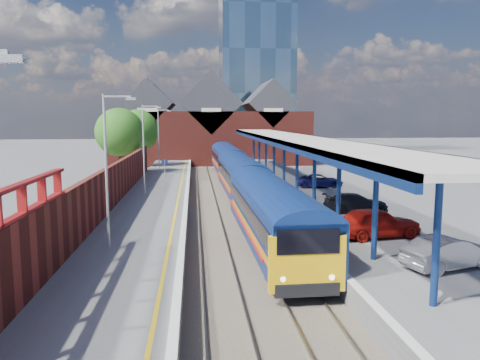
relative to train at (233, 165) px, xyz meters
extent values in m
plane|color=#5B5B5E|center=(-1.49, -3.19, -2.12)|extent=(240.00, 240.00, 0.00)
cube|color=#473D33|center=(-1.49, -13.19, -2.09)|extent=(6.00, 76.00, 0.06)
cube|color=slate|center=(-3.71, -13.19, -2.00)|extent=(0.07, 76.00, 0.14)
cube|color=slate|center=(-2.27, -13.19, -2.00)|extent=(0.07, 76.00, 0.14)
cube|color=slate|center=(-0.71, -13.19, -2.00)|extent=(0.07, 76.00, 0.14)
cube|color=slate|center=(0.73, -13.19, -2.00)|extent=(0.07, 76.00, 0.14)
cube|color=#565659|center=(-6.99, -13.19, -1.62)|extent=(5.00, 76.00, 1.00)
cube|color=#565659|center=(4.51, -13.19, -1.62)|extent=(6.00, 76.00, 1.00)
cube|color=silver|center=(-4.64, -13.19, -1.10)|extent=(0.30, 76.00, 0.05)
cube|color=silver|center=(1.66, -13.19, -1.10)|extent=(0.30, 76.00, 0.05)
cube|color=yellow|center=(-5.24, -13.19, -1.12)|extent=(0.14, 76.00, 0.01)
cube|color=navy|center=(0.01, -24.78, -0.22)|extent=(3.07, 16.05, 2.50)
cube|color=navy|center=(0.01, -24.78, 1.03)|extent=(3.07, 16.05, 0.60)
cube|color=navy|center=(0.01, -8.18, -0.22)|extent=(3.07, 16.05, 2.50)
cube|color=navy|center=(0.01, -8.18, 1.03)|extent=(3.07, 16.05, 0.60)
cube|color=navy|center=(0.01, 8.42, -0.22)|extent=(3.07, 16.05, 2.50)
cube|color=navy|center=(0.01, 8.42, 1.03)|extent=(3.07, 16.05, 0.60)
cube|color=navy|center=(0.01, 25.02, -0.22)|extent=(3.07, 16.05, 2.50)
cube|color=navy|center=(0.01, 25.02, 1.03)|extent=(3.07, 16.05, 0.60)
cube|color=black|center=(-1.41, 0.12, 0.23)|extent=(0.04, 60.54, 0.70)
cube|color=orange|center=(-1.42, 0.12, -0.57)|extent=(0.03, 55.27, 0.30)
cube|color=red|center=(-1.43, 0.12, -0.82)|extent=(0.03, 55.27, 0.30)
cube|color=#F2B20C|center=(0.01, -32.70, -0.42)|extent=(2.82, 0.35, 2.10)
cube|color=black|center=(0.01, -32.80, 0.43)|extent=(2.30, 0.20, 0.90)
cube|color=black|center=(0.01, -30.38, -1.82)|extent=(2.00, 2.40, 0.60)
cube|color=black|center=(0.01, 30.62, -1.82)|extent=(2.00, 2.40, 0.60)
cylinder|color=navy|center=(3.51, -35.19, 0.98)|extent=(0.24, 0.24, 4.20)
cylinder|color=navy|center=(3.51, -30.19, 0.98)|extent=(0.24, 0.24, 4.20)
cylinder|color=navy|center=(3.51, -25.19, 0.98)|extent=(0.24, 0.24, 4.20)
cylinder|color=navy|center=(3.51, -20.19, 0.98)|extent=(0.24, 0.24, 4.20)
cylinder|color=navy|center=(3.51, -15.19, 0.98)|extent=(0.24, 0.24, 4.20)
cylinder|color=navy|center=(3.51, -10.19, 0.98)|extent=(0.24, 0.24, 4.20)
cylinder|color=navy|center=(3.51, -5.19, 0.98)|extent=(0.24, 0.24, 4.20)
cylinder|color=navy|center=(3.51, -0.19, 0.98)|extent=(0.24, 0.24, 4.20)
cylinder|color=navy|center=(3.51, 4.81, 0.98)|extent=(0.24, 0.24, 4.20)
cylinder|color=navy|center=(3.51, 9.81, 0.98)|extent=(0.24, 0.24, 4.20)
cube|color=beige|center=(4.01, -11.19, 3.23)|extent=(4.50, 52.00, 0.25)
cube|color=navy|center=(1.86, -11.19, 3.08)|extent=(0.20, 52.00, 0.55)
cube|color=navy|center=(6.16, -11.19, 3.08)|extent=(0.20, 52.00, 0.55)
cube|color=#A5A8AA|center=(-6.79, -41.19, 5.68)|extent=(0.45, 0.18, 0.12)
cylinder|color=#A5A8AA|center=(-7.99, -27.19, 2.38)|extent=(0.12, 0.12, 7.00)
cube|color=#A5A8AA|center=(-7.39, -27.19, 5.78)|extent=(1.20, 0.08, 0.08)
cube|color=#A5A8AA|center=(-6.79, -27.19, 5.68)|extent=(0.45, 0.18, 0.12)
cylinder|color=#A5A8AA|center=(-7.99, -11.19, 2.38)|extent=(0.12, 0.12, 7.00)
cube|color=#A5A8AA|center=(-7.39, -11.19, 5.78)|extent=(1.20, 0.08, 0.08)
cube|color=#A5A8AA|center=(-6.79, -11.19, 5.68)|extent=(0.45, 0.18, 0.12)
cylinder|color=#A5A8AA|center=(-7.99, 4.81, 2.38)|extent=(0.12, 0.12, 7.00)
cube|color=#A5A8AA|center=(-7.39, 4.81, 5.78)|extent=(1.20, 0.08, 0.08)
cube|color=#A5A8AA|center=(-6.79, 4.81, 5.68)|extent=(0.45, 0.18, 0.12)
cylinder|color=#A5A8AA|center=(-6.49, -9.19, 0.13)|extent=(0.08, 0.08, 2.50)
cube|color=#0C194C|center=(-6.49, -9.19, 1.18)|extent=(0.55, 0.06, 0.35)
cube|color=maroon|center=(-9.59, -19.19, 0.28)|extent=(0.35, 50.00, 2.80)
cube|color=maroon|center=(-9.59, -33.19, 2.18)|extent=(0.30, 0.12, 1.00)
cube|color=maroon|center=(-9.59, -31.19, 2.18)|extent=(0.30, 0.12, 1.00)
cube|color=maroon|center=(-9.59, -29.19, 2.18)|extent=(0.30, 0.12, 1.00)
cube|color=maroon|center=(-1.49, 24.81, 1.88)|extent=(30.00, 12.00, 8.00)
cube|color=#232328|center=(-10.49, 24.81, 7.08)|extent=(7.13, 12.00, 7.13)
cube|color=#232328|center=(-1.49, 24.81, 7.08)|extent=(9.16, 12.00, 9.16)
cube|color=#232328|center=(7.51, 24.81, 7.08)|extent=(7.13, 12.00, 7.13)
cube|color=beige|center=(-10.49, 18.76, 6.08)|extent=(2.80, 0.15, 0.50)
cube|color=beige|center=(-1.49, 18.76, 6.08)|extent=(2.80, 0.15, 0.50)
cube|color=beige|center=(7.51, 18.76, 6.08)|extent=(2.80, 0.15, 0.50)
cube|color=#456176|center=(8.51, 46.81, 17.88)|extent=(14.00, 14.00, 40.00)
cylinder|color=#382314|center=(-11.99, 2.81, -0.12)|extent=(0.44, 0.44, 4.00)
sphere|color=#205316|center=(-11.99, 2.81, 3.38)|extent=(5.20, 5.20, 5.20)
sphere|color=#205316|center=(-11.19, 2.31, 2.68)|extent=(3.20, 3.20, 3.20)
cylinder|color=#382314|center=(-10.99, 10.81, -0.12)|extent=(0.44, 0.44, 4.00)
sphere|color=#205316|center=(-10.99, 10.81, 3.38)|extent=(5.20, 5.20, 5.20)
sphere|color=#205316|center=(-10.19, 10.31, 2.68)|extent=(3.20, 3.20, 3.20)
imported|color=maroon|center=(5.02, -26.61, -0.37)|extent=(4.67, 2.49, 1.51)
imported|color=#A3A2A7|center=(6.01, -31.68, -0.47)|extent=(4.16, 2.48, 1.30)
imported|color=black|center=(6.23, -20.24, -0.53)|extent=(4.12, 1.75, 1.18)
imported|color=navy|center=(6.85, -9.31, -0.56)|extent=(4.25, 2.44, 1.12)
camera|label=1|loc=(-4.01, -48.76, 4.78)|focal=35.00mm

